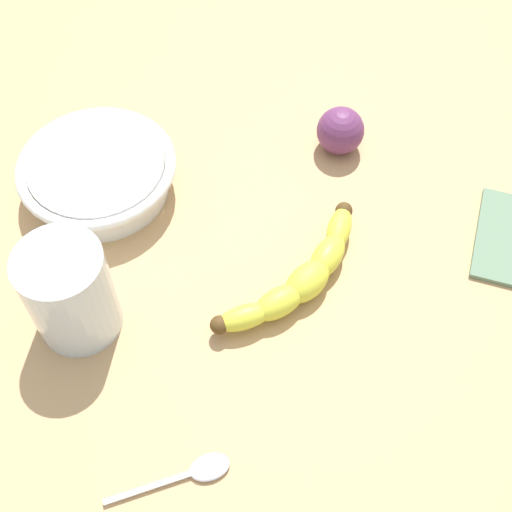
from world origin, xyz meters
TOP-DOWN VIEW (x-y plane):
  - wooden_tabletop at (0.00, 0.00)cm, footprint 120.00×120.00cm
  - banana at (2.64, -8.48)cm, footprint 20.86×6.44cm
  - smoothie_glass at (-14.60, 5.52)cm, footprint 8.23×8.23cm
  - ceramic_bowl at (-1.82, 16.43)cm, footprint 17.40×17.40cm
  - plum_fruit at (20.64, 0.30)cm, footprint 5.51×5.51cm
  - teaspoon at (-17.77, -13.76)cm, footprint 10.35×7.00cm

SIDE VIEW (x-z plane):
  - wooden_tabletop at x=0.00cm, z-range 0.00..3.00cm
  - teaspoon at x=-17.77cm, z-range 3.00..3.80cm
  - banana at x=2.64cm, z-range 3.00..6.41cm
  - ceramic_bowl at x=-1.82cm, z-range 3.44..8.03cm
  - plum_fruit at x=20.64cm, z-range 3.00..8.51cm
  - smoothie_glass at x=-14.60cm, z-range 2.66..13.50cm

